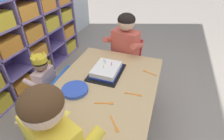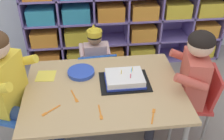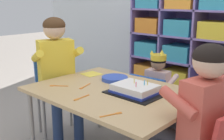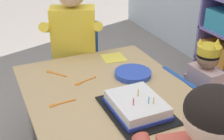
{
  "view_description": "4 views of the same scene",
  "coord_description": "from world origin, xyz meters",
  "px_view_note": "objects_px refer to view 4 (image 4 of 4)",
  "views": [
    {
      "loc": [
        -1.1,
        -0.44,
        1.54
      ],
      "look_at": [
        0.13,
        -0.02,
        0.65
      ],
      "focal_mm": 28.04,
      "sensor_mm": 36.0,
      "label": 1
    },
    {
      "loc": [
        -0.12,
        -1.54,
        1.81
      ],
      "look_at": [
        0.05,
        -0.07,
        0.8
      ],
      "focal_mm": 42.08,
      "sensor_mm": 36.0,
      "label": 2
    },
    {
      "loc": [
        1.3,
        -1.42,
        1.24
      ],
      "look_at": [
        0.06,
        -0.07,
        0.77
      ],
      "focal_mm": 44.71,
      "sensor_mm": 36.0,
      "label": 3
    },
    {
      "loc": [
        1.26,
        -0.57,
        1.45
      ],
      "look_at": [
        0.01,
        -0.01,
        0.76
      ],
      "focal_mm": 49.62,
      "sensor_mm": 36.0,
      "label": 4
    }
  ],
  "objects_px": {
    "paper_plate_stack": "(133,74)",
    "classroom_chair_blue": "(192,108)",
    "birthday_cake_on_tray": "(137,106)",
    "activity_table": "(113,104)",
    "adult_helper_seated": "(73,40)",
    "fork_near_cake_tray": "(61,103)",
    "child_with_crown": "(209,85)",
    "classroom_chair_adult_side": "(76,61)",
    "fork_beside_plate_stack": "(55,73)",
    "fork_by_napkin": "(84,81)"
  },
  "relations": [
    {
      "from": "paper_plate_stack",
      "to": "classroom_chair_blue",
      "type": "bearing_deg",
      "value": 68.44
    },
    {
      "from": "paper_plate_stack",
      "to": "birthday_cake_on_tray",
      "type": "bearing_deg",
      "value": -24.64
    },
    {
      "from": "activity_table",
      "to": "adult_helper_seated",
      "type": "relative_size",
      "value": 1.08
    },
    {
      "from": "fork_near_cake_tray",
      "to": "adult_helper_seated",
      "type": "bearing_deg",
      "value": 62.41
    },
    {
      "from": "activity_table",
      "to": "child_with_crown",
      "type": "bearing_deg",
      "value": 92.77
    },
    {
      "from": "paper_plate_stack",
      "to": "fork_near_cake_tray",
      "type": "xyz_separation_m",
      "value": [
        0.12,
        -0.47,
        -0.01
      ]
    },
    {
      "from": "paper_plate_stack",
      "to": "adult_helper_seated",
      "type": "bearing_deg",
      "value": -155.61
    },
    {
      "from": "activity_table",
      "to": "birthday_cake_on_tray",
      "type": "xyz_separation_m",
      "value": [
        0.16,
        0.05,
        0.07
      ]
    },
    {
      "from": "classroom_chair_adult_side",
      "to": "adult_helper_seated",
      "type": "distance_m",
      "value": 0.23
    },
    {
      "from": "fork_beside_plate_stack",
      "to": "fork_by_napkin",
      "type": "height_order",
      "value": "same"
    },
    {
      "from": "fork_by_napkin",
      "to": "fork_near_cake_tray",
      "type": "height_order",
      "value": "same"
    },
    {
      "from": "adult_helper_seated",
      "to": "fork_by_napkin",
      "type": "bearing_deg",
      "value": -78.56
    },
    {
      "from": "child_with_crown",
      "to": "paper_plate_stack",
      "type": "xyz_separation_m",
      "value": [
        -0.13,
        -0.47,
        0.11
      ]
    },
    {
      "from": "paper_plate_stack",
      "to": "fork_near_cake_tray",
      "type": "relative_size",
      "value": 1.52
    },
    {
      "from": "classroom_chair_adult_side",
      "to": "fork_near_cake_tray",
      "type": "relative_size",
      "value": 5.29
    },
    {
      "from": "birthday_cake_on_tray",
      "to": "fork_beside_plate_stack",
      "type": "xyz_separation_m",
      "value": [
        -0.54,
        -0.26,
        -0.03
      ]
    },
    {
      "from": "activity_table",
      "to": "fork_by_napkin",
      "type": "height_order",
      "value": "fork_by_napkin"
    },
    {
      "from": "adult_helper_seated",
      "to": "child_with_crown",
      "type": "bearing_deg",
      "value": -20.69
    },
    {
      "from": "adult_helper_seated",
      "to": "paper_plate_stack",
      "type": "distance_m",
      "value": 0.52
    },
    {
      "from": "adult_helper_seated",
      "to": "paper_plate_stack",
      "type": "xyz_separation_m",
      "value": [
        0.47,
        0.21,
        -0.08
      ]
    },
    {
      "from": "activity_table",
      "to": "classroom_chair_adult_side",
      "type": "distance_m",
      "value": 0.75
    },
    {
      "from": "classroom_chair_adult_side",
      "to": "adult_helper_seated",
      "type": "bearing_deg",
      "value": -90.0
    },
    {
      "from": "birthday_cake_on_tray",
      "to": "fork_by_napkin",
      "type": "height_order",
      "value": "birthday_cake_on_tray"
    },
    {
      "from": "classroom_chair_blue",
      "to": "classroom_chair_adult_side",
      "type": "height_order",
      "value": "classroom_chair_adult_side"
    },
    {
      "from": "adult_helper_seated",
      "to": "fork_near_cake_tray",
      "type": "distance_m",
      "value": 0.65
    },
    {
      "from": "fork_by_napkin",
      "to": "birthday_cake_on_tray",
      "type": "bearing_deg",
      "value": -88.38
    },
    {
      "from": "child_with_crown",
      "to": "fork_near_cake_tray",
      "type": "distance_m",
      "value": 0.94
    },
    {
      "from": "classroom_chair_adult_side",
      "to": "fork_near_cake_tray",
      "type": "bearing_deg",
      "value": -92.08
    },
    {
      "from": "paper_plate_stack",
      "to": "fork_by_napkin",
      "type": "xyz_separation_m",
      "value": [
        -0.05,
        -0.28,
        -0.01
      ]
    },
    {
      "from": "paper_plate_stack",
      "to": "activity_table",
      "type": "bearing_deg",
      "value": -50.37
    },
    {
      "from": "classroom_chair_adult_side",
      "to": "activity_table",
      "type": "bearing_deg",
      "value": -71.17
    },
    {
      "from": "adult_helper_seated",
      "to": "fork_by_napkin",
      "type": "relative_size",
      "value": 7.71
    },
    {
      "from": "activity_table",
      "to": "fork_by_napkin",
      "type": "xyz_separation_m",
      "value": [
        -0.22,
        -0.08,
        0.05
      ]
    },
    {
      "from": "classroom_chair_blue",
      "to": "fork_near_cake_tray",
      "type": "xyz_separation_m",
      "value": [
        -0.02,
        -0.83,
        0.24
      ]
    },
    {
      "from": "classroom_chair_blue",
      "to": "child_with_crown",
      "type": "relative_size",
      "value": 0.75
    },
    {
      "from": "child_with_crown",
      "to": "birthday_cake_on_tray",
      "type": "xyz_separation_m",
      "value": [
        0.19,
        -0.62,
        0.13
      ]
    },
    {
      "from": "adult_helper_seated",
      "to": "fork_beside_plate_stack",
      "type": "distance_m",
      "value": 0.34
    },
    {
      "from": "fork_beside_plate_stack",
      "to": "fork_by_napkin",
      "type": "distance_m",
      "value": 0.21
    },
    {
      "from": "adult_helper_seated",
      "to": "classroom_chair_blue",
      "type": "bearing_deg",
      "value": -25.99
    },
    {
      "from": "paper_plate_stack",
      "to": "fork_near_cake_tray",
      "type": "height_order",
      "value": "paper_plate_stack"
    },
    {
      "from": "child_with_crown",
      "to": "adult_helper_seated",
      "type": "bearing_deg",
      "value": 44.61
    },
    {
      "from": "activity_table",
      "to": "fork_near_cake_tray",
      "type": "bearing_deg",
      "value": -100.36
    },
    {
      "from": "classroom_chair_blue",
      "to": "adult_helper_seated",
      "type": "relative_size",
      "value": 0.55
    },
    {
      "from": "activity_table",
      "to": "fork_near_cake_tray",
      "type": "relative_size",
      "value": 8.3
    },
    {
      "from": "child_with_crown",
      "to": "adult_helper_seated",
      "type": "xyz_separation_m",
      "value": [
        -0.61,
        -0.68,
        0.19
      ]
    },
    {
      "from": "adult_helper_seated",
      "to": "fork_by_napkin",
      "type": "xyz_separation_m",
      "value": [
        0.42,
        -0.07,
        -0.09
      ]
    },
    {
      "from": "classroom_chair_adult_side",
      "to": "paper_plate_stack",
      "type": "height_order",
      "value": "classroom_chair_adult_side"
    },
    {
      "from": "classroom_chair_adult_side",
      "to": "fork_by_napkin",
      "type": "bearing_deg",
      "value": -80.96
    },
    {
      "from": "activity_table",
      "to": "adult_helper_seated",
      "type": "bearing_deg",
      "value": -178.9
    },
    {
      "from": "fork_by_napkin",
      "to": "fork_near_cake_tray",
      "type": "xyz_separation_m",
      "value": [
        0.17,
        -0.18,
        0.0
      ]
    }
  ]
}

